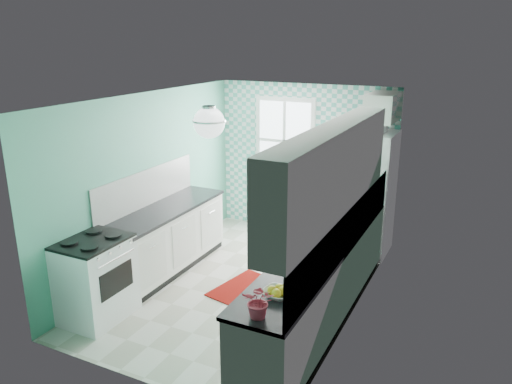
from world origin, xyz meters
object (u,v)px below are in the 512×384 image
at_px(fridge, 364,193).
at_px(fruit_bowl, 278,294).
at_px(potted_plant, 259,301).
at_px(sink, 347,220).
at_px(microwave, 369,122).
at_px(stove, 96,278).
at_px(ceiling_light, 209,122).

xyz_separation_m(fridge, fruit_bowl, (0.09, -3.49, 0.03)).
height_order(fruit_bowl, potted_plant, potted_plant).
height_order(sink, microwave, microwave).
xyz_separation_m(fridge, stove, (-2.31, -3.30, -0.43)).
bearing_deg(microwave, stove, 55.29).
distance_m(sink, microwave, 1.66).
height_order(ceiling_light, sink, ceiling_light).
distance_m(fridge, fruit_bowl, 3.49).
height_order(ceiling_light, stove, ceiling_light).
bearing_deg(sink, potted_plant, -87.31).
xyz_separation_m(ceiling_light, fridge, (1.11, 2.63, -1.38)).
xyz_separation_m(stove, fruit_bowl, (2.40, -0.19, 0.47)).
height_order(ceiling_light, fruit_bowl, ceiling_light).
bearing_deg(fridge, sink, -82.21).
distance_m(fruit_bowl, potted_plant, 0.40).
relative_size(stove, fruit_bowl, 3.63).
distance_m(fridge, stove, 4.05).
bearing_deg(potted_plant, fridge, 91.34).
bearing_deg(potted_plant, fruit_bowl, 90.00).
height_order(fridge, fruit_bowl, fridge).
bearing_deg(fruit_bowl, microwave, 91.48).
xyz_separation_m(fruit_bowl, microwave, (-0.09, 3.49, 1.05)).
height_order(fruit_bowl, microwave, microwave).
distance_m(fruit_bowl, microwave, 3.64).
height_order(stove, fruit_bowl, fruit_bowl).
xyz_separation_m(ceiling_light, microwave, (1.11, 2.63, -0.30)).
bearing_deg(stove, fruit_bowl, -5.77).
distance_m(ceiling_light, microwave, 2.87).
bearing_deg(sink, stove, -136.70).
xyz_separation_m(fridge, sink, (0.09, -1.25, -0.01)).
height_order(ceiling_light, fridge, ceiling_light).
xyz_separation_m(ceiling_light, stove, (-1.20, -0.67, -1.81)).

